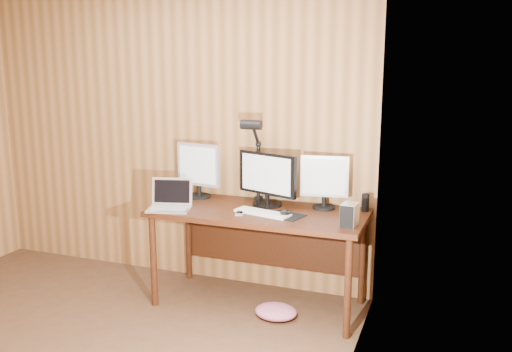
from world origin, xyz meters
The scene contains 13 objects.
desk centered at (0.93, 1.70, 0.63)m, with size 1.60×0.70×0.75m.
monitor_center centered at (0.95, 1.78, 0.96)m, with size 0.51×0.23×0.41m.
monitor_left centered at (0.35, 1.83, 0.99)m, with size 0.39×0.19×0.44m.
monitor_right centered at (1.38, 1.84, 0.97)m, with size 0.36×0.17×0.40m.
laptop centered at (0.29, 1.45, 0.81)m, with size 0.36×0.31×0.22m.
keyboard centered at (0.99, 1.54, 0.76)m, with size 0.44×0.23×0.02m.
mousepad centered at (1.17, 1.55, 0.75)m, with size 0.25×0.20×0.00m, color black.
mouse centered at (1.17, 1.55, 0.77)m, with size 0.07×0.12×0.04m, color black.
hard_drive centered at (1.64, 1.46, 0.83)m, with size 0.11×0.15×0.16m.
phone centered at (0.84, 1.49, 0.76)m, with size 0.08×0.12×0.02m.
speaker centered at (1.68, 1.87, 0.82)m, with size 0.05×0.05×0.13m, color black.
desk_lamp centered at (0.82, 1.85, 1.18)m, with size 0.16×0.23×0.70m.
fabric_pile centered at (1.13, 1.45, 0.05)m, with size 0.31×0.25×0.10m, color #D36685, non-canonical shape.
Camera 1 is at (2.26, -2.03, 1.82)m, focal length 38.00 mm.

